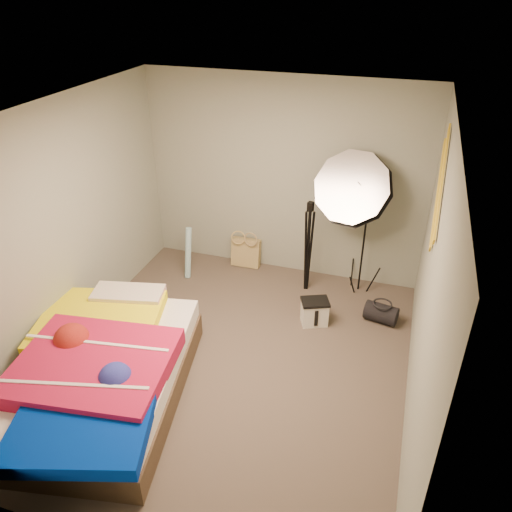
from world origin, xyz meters
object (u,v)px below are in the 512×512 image
at_px(duffel_bag, 381,313).
at_px(photo_umbrella, 354,190).
at_px(tote_bag, 246,252).
at_px(wrapping_roll, 188,253).
at_px(camera_tripod, 309,241).
at_px(camera_case, 314,313).
at_px(bed, 99,372).

xyz_separation_m(duffel_bag, photo_umbrella, (-0.50, 0.51, 1.24)).
bearing_deg(photo_umbrella, tote_bag, 171.43).
bearing_deg(duffel_bag, wrapping_roll, -174.31).
distance_m(tote_bag, camera_tripod, 1.07).
height_order(camera_case, duffel_bag, camera_case).
bearing_deg(bed, wrapping_roll, 93.21).
relative_size(tote_bag, camera_case, 1.36).
height_order(duffel_bag, photo_umbrella, photo_umbrella).
bearing_deg(tote_bag, camera_case, -41.62).
xyz_separation_m(tote_bag, camera_tripod, (0.90, -0.32, 0.48)).
bearing_deg(wrapping_roll, duffel_bag, -5.43).
bearing_deg(camera_tripod, photo_umbrella, 13.69).
xyz_separation_m(wrapping_roll, camera_case, (1.76, -0.50, -0.19)).
xyz_separation_m(tote_bag, bed, (-0.49, -2.69, 0.11)).
bearing_deg(tote_bag, duffel_bag, -22.10).
relative_size(wrapping_roll, bed, 0.28).
bearing_deg(duffel_bag, photo_umbrella, 145.66).
relative_size(wrapping_roll, photo_umbrella, 0.36).
bearing_deg(photo_umbrella, duffel_bag, -45.46).
bearing_deg(tote_bag, camera_tripod, -20.39).
distance_m(tote_bag, bed, 2.74).
xyz_separation_m(bed, photo_umbrella, (1.85, 2.49, 1.04)).
relative_size(duffel_bag, photo_umbrella, 0.19).
bearing_deg(camera_case, wrapping_roll, 141.06).
distance_m(camera_case, camera_tripod, 0.89).
height_order(duffel_bag, camera_tripod, camera_tripod).
xyz_separation_m(camera_case, duffel_bag, (0.71, 0.27, -0.03)).
distance_m(bed, camera_tripod, 2.78).
height_order(tote_bag, camera_case, tote_bag).
height_order(wrapping_roll, camera_case, wrapping_roll).
xyz_separation_m(duffel_bag, bed, (-2.35, -1.98, 0.19)).
distance_m(tote_bag, duffel_bag, 1.99).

